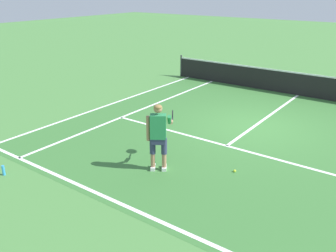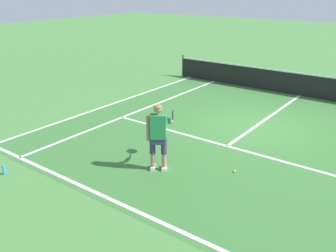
# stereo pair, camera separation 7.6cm
# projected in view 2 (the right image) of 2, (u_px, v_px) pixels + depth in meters

# --- Properties ---
(ground_plane) EXTENTS (80.00, 80.00, 0.00)m
(ground_plane) POSITION_uv_depth(u_px,v_px,m) (256.00, 126.00, 11.89)
(ground_plane) COLOR #477F3D
(court_inner_surface) EXTENTS (10.98, 10.79, 0.00)m
(court_inner_surface) POSITION_uv_depth(u_px,v_px,m) (246.00, 133.00, 11.32)
(court_inner_surface) COLOR #387033
(court_inner_surface) RESTS_ON ground
(line_baseline) EXTENTS (10.98, 0.10, 0.01)m
(line_baseline) POSITION_uv_depth(u_px,v_px,m) (135.00, 210.00, 7.43)
(line_baseline) COLOR white
(line_baseline) RESTS_ON ground
(line_service) EXTENTS (8.23, 0.10, 0.01)m
(line_service) POSITION_uv_depth(u_px,v_px,m) (227.00, 146.00, 10.42)
(line_service) COLOR white
(line_service) RESTS_ON ground
(line_centre_service) EXTENTS (0.10, 6.40, 0.01)m
(line_centre_service) POSITION_uv_depth(u_px,v_px,m) (270.00, 116.00, 12.81)
(line_centre_service) COLOR white
(line_centre_service) RESTS_ON ground
(line_singles_left) EXTENTS (0.10, 10.39, 0.01)m
(line_singles_left) POSITION_uv_depth(u_px,v_px,m) (144.00, 108.00, 13.61)
(line_singles_left) COLOR white
(line_singles_left) RESTS_ON ground
(line_doubles_left) EXTENTS (0.10, 10.39, 0.01)m
(line_doubles_left) POSITION_uv_depth(u_px,v_px,m) (118.00, 102.00, 14.38)
(line_doubles_left) COLOR white
(line_doubles_left) RESTS_ON ground
(tennis_net) EXTENTS (11.96, 0.08, 1.07)m
(tennis_net) POSITION_uv_depth(u_px,v_px,m) (301.00, 84.00, 15.03)
(tennis_net) COLOR #333338
(tennis_net) RESTS_ON ground
(tennis_player) EXTENTS (0.58, 1.22, 1.71)m
(tennis_player) POSITION_uv_depth(u_px,v_px,m) (158.00, 133.00, 8.75)
(tennis_player) COLOR white
(tennis_player) RESTS_ON ground
(tennis_ball_near_feet) EXTENTS (0.07, 0.07, 0.07)m
(tennis_ball_near_feet) POSITION_uv_depth(u_px,v_px,m) (235.00, 171.00, 8.95)
(tennis_ball_near_feet) COLOR #CCE02D
(tennis_ball_near_feet) RESTS_ON ground
(water_bottle) EXTENTS (0.07, 0.07, 0.25)m
(water_bottle) POSITION_uv_depth(u_px,v_px,m) (4.00, 170.00, 8.82)
(water_bottle) COLOR #3393D6
(water_bottle) RESTS_ON ground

